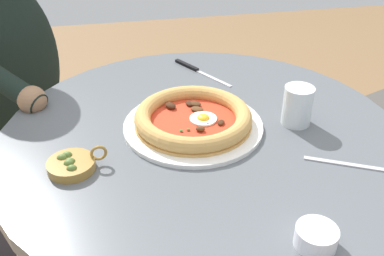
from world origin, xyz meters
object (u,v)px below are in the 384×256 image
pizza_on_plate (193,120)px  water_glass (297,108)px  ramekin_capers (316,236)px  fork_utensil (352,165)px  diner_person (16,121)px  steak_knife (194,69)px  olive_pan (72,164)px  dining_table (201,189)px

pizza_on_plate → water_glass: bearing=-6.5°
ramekin_capers → fork_utensil: size_ratio=0.40×
fork_utensil → diner_person: size_ratio=0.14×
ramekin_capers → fork_utensil: 0.24m
ramekin_capers → diner_person: (-0.61, 0.86, -0.23)m
diner_person → ramekin_capers: bearing=-54.7°
pizza_on_plate → diner_person: diner_person is taller
water_glass → steak_knife: (-0.17, 0.33, -0.04)m
fork_utensil → pizza_on_plate: bearing=144.3°
diner_person → pizza_on_plate: bearing=-44.5°
ramekin_capers → diner_person: 1.07m
pizza_on_plate → water_glass: water_glass is taller
ramekin_capers → olive_pan: bearing=144.2°
water_glass → ramekin_capers: water_glass is taller
steak_knife → diner_person: 0.62m
water_glass → steak_knife: 0.37m
diner_person → fork_utensil: bearing=-41.5°
pizza_on_plate → fork_utensil: pizza_on_plate is taller
water_glass → fork_utensil: 0.18m
steak_knife → fork_utensil: 0.55m
water_glass → steak_knife: bearing=117.4°
pizza_on_plate → water_glass: 0.24m
dining_table → diner_person: diner_person is taller
dining_table → ramekin_capers: 0.42m
fork_utensil → diner_person: 1.04m
dining_table → fork_utensil: size_ratio=5.29×
pizza_on_plate → fork_utensil: 0.35m
steak_knife → diner_person: bearing=162.1°
steak_knife → diner_person: (-0.55, 0.18, -0.21)m
fork_utensil → water_glass: bearing=105.0°
dining_table → ramekin_capers: (0.10, -0.36, 0.18)m
steak_knife → olive_pan: 0.52m
dining_table → diner_person: size_ratio=0.76×
steak_knife → diner_person: diner_person is taller
olive_pan → water_glass: bearing=8.8°
steak_knife → diner_person: size_ratio=0.16×
ramekin_capers → diner_person: bearing=125.3°
water_glass → fork_utensil: bearing=-75.0°
pizza_on_plate → steak_knife: (0.06, 0.30, -0.02)m
diner_person → water_glass: bearing=-35.0°
steak_knife → fork_utensil: bearing=-66.7°
water_glass → ramekin_capers: bearing=-107.9°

